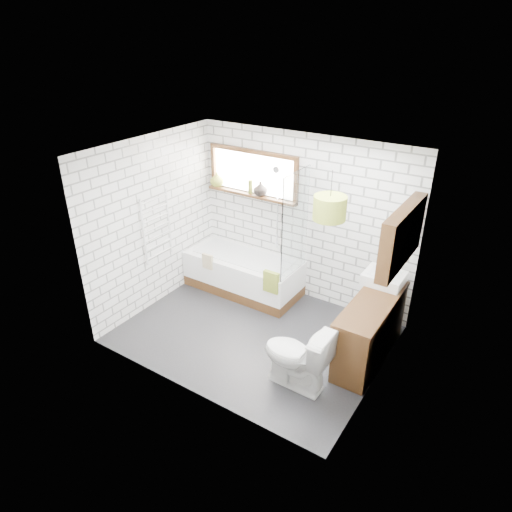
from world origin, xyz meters
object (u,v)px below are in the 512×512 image
Objects in this scene: toilet at (296,356)px; basin at (384,278)px; pendant at (330,208)px; vanity at (370,330)px; bathtub at (243,273)px.

basin is at bearing 162.78° from toilet.
pendant is (0.09, 0.41, 1.69)m from toilet.
basin is 0.61× the size of toilet.
vanity is 1.82m from pendant.
toilet is at bearing -102.49° from pendant.
basin is 1.59m from toilet.
toilet is (-0.47, -1.44, -0.48)m from basin.
vanity is at bearing -12.51° from bathtub.
vanity reaches higher than toilet.
bathtub is at bearing 167.49° from vanity.
basin is at bearing -0.02° from bathtub.
bathtub is 2.28m from basin.
bathtub is 2.76m from pendant.
toilet is 2.34× the size of pendant.
bathtub is at bearing 179.98° from basin.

